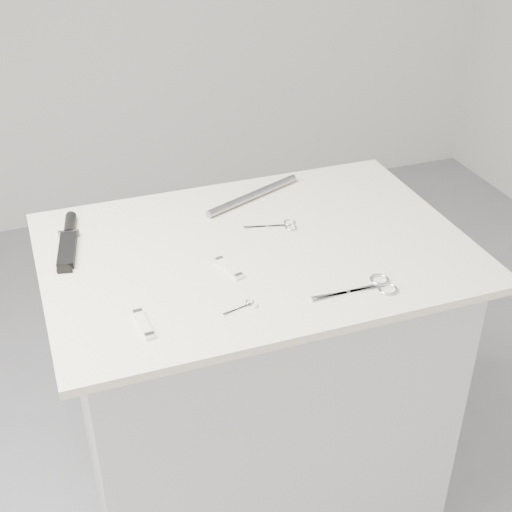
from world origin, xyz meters
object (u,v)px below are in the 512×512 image
object	(u,v)px
embroidery_scissors_a	(281,226)
pocket_knife_b	(229,268)
plinth	(256,394)
pocket_knife_a	(144,324)
sheathed_knife	(68,238)
large_shears	(371,287)
metal_rail	(253,195)
embroidery_scissors_b	(282,182)
tiny_scissors	(244,307)

from	to	relation	value
embroidery_scissors_a	pocket_knife_b	bearing A→B (deg)	-127.43
plinth	pocket_knife_a	size ratio (longest dim) A/B	9.42
pocket_knife_a	sheathed_knife	bearing A→B (deg)	9.89
plinth	pocket_knife_a	xyz separation A→B (m)	(-0.32, -0.21, 0.48)
large_shears	metal_rail	bearing A→B (deg)	102.38
embroidery_scissors_a	metal_rail	size ratio (longest dim) A/B	0.43
sheathed_knife	metal_rail	size ratio (longest dim) A/B	0.79
embroidery_scissors_b	large_shears	bearing A→B (deg)	-102.81
sheathed_knife	pocket_knife_b	world-z (taller)	sheathed_knife
embroidery_scissors_b	pocket_knife_b	world-z (taller)	pocket_knife_b
embroidery_scissors_a	plinth	bearing A→B (deg)	-127.45
large_shears	pocket_knife_a	bearing A→B (deg)	176.65
embroidery_scissors_a	large_shears	bearing A→B (deg)	-61.17
pocket_knife_a	pocket_knife_b	xyz separation A→B (m)	(0.22, 0.14, 0.00)
embroidery_scissors_b	pocket_knife_b	bearing A→B (deg)	-138.42
embroidery_scissors_b	pocket_knife_b	distance (m)	0.46
embroidery_scissors_b	pocket_knife_b	size ratio (longest dim) A/B	0.95
pocket_knife_a	metal_rail	size ratio (longest dim) A/B	0.31
large_shears	embroidery_scissors_a	world-z (taller)	large_shears
pocket_knife_b	embroidery_scissors_a	bearing A→B (deg)	-65.30
metal_rail	embroidery_scissors_b	bearing A→B (deg)	30.59
plinth	sheathed_knife	xyz separation A→B (m)	(-0.41, 0.18, 0.48)
embroidery_scissors_b	pocket_knife_a	bearing A→B (deg)	-146.27
embroidery_scissors_a	metal_rail	xyz separation A→B (m)	(-0.01, 0.16, 0.01)
pocket_knife_b	plinth	bearing A→B (deg)	-65.28
plinth	tiny_scissors	distance (m)	0.53
embroidery_scissors_a	tiny_scissors	bearing A→B (deg)	-110.05
pocket_knife_a	metal_rail	xyz separation A→B (m)	(0.39, 0.45, 0.00)
large_shears	pocket_knife_a	xyz separation A→B (m)	(-0.49, 0.03, 0.00)
embroidery_scissors_b	tiny_scissors	bearing A→B (deg)	-131.10
plinth	tiny_scissors	world-z (taller)	tiny_scissors
large_shears	pocket_knife_a	world-z (taller)	pocket_knife_a
plinth	large_shears	xyz separation A→B (m)	(0.18, -0.25, 0.47)
large_shears	tiny_scissors	xyz separation A→B (m)	(-0.28, 0.03, -0.00)
sheathed_knife	pocket_knife_a	xyz separation A→B (m)	(0.10, -0.39, -0.00)
plinth	sheathed_knife	distance (m)	0.66
embroidery_scissors_b	pocket_knife_a	world-z (taller)	pocket_knife_a
embroidery_scissors_a	embroidery_scissors_b	world-z (taller)	same
tiny_scissors	metal_rail	world-z (taller)	metal_rail
sheathed_knife	metal_rail	distance (m)	0.49
embroidery_scissors_a	pocket_knife_b	distance (m)	0.23
plinth	large_shears	bearing A→B (deg)	-54.60
tiny_scissors	pocket_knife_b	distance (m)	0.15
plinth	embroidery_scissors_b	bearing A→B (deg)	58.29
plinth	embroidery_scissors_b	world-z (taller)	embroidery_scissors_b
plinth	pocket_knife_a	world-z (taller)	pocket_knife_a
plinth	tiny_scissors	size ratio (longest dim) A/B	11.20
tiny_scissors	embroidery_scissors_b	bearing A→B (deg)	46.61
embroidery_scissors_b	metal_rail	world-z (taller)	metal_rail
embroidery_scissors_b	metal_rail	bearing A→B (deg)	-161.21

